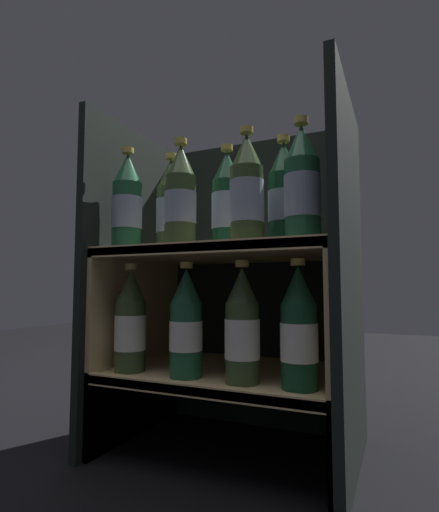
{
  "coord_description": "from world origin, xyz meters",
  "views": [
    {
      "loc": [
        0.38,
        -0.71,
        0.39
      ],
      "look_at": [
        0.0,
        0.14,
        0.46
      ],
      "focal_mm": 28.0,
      "sensor_mm": 36.0,
      "label": 1
    }
  ],
  "objects_px": {
    "bottle_upper_front_2": "(247,193)",
    "bottle_lower_front_1": "(186,326)",
    "bottle_upper_front_3": "(302,187)",
    "bottle_lower_front_3": "(299,331)",
    "bottle_upper_back_2": "(284,197)",
    "bottle_lower_front_2": "(242,329)",
    "bottle_upper_front_1": "(180,199)",
    "bottle_upper_back_0": "(171,209)",
    "bottle_upper_front_0": "(127,205)",
    "bottle_upper_back_1": "(227,203)",
    "bottle_lower_front_0": "(130,324)"
  },
  "relations": [
    {
      "from": "bottle_upper_front_2",
      "to": "bottle_lower_front_1",
      "type": "relative_size",
      "value": 1.0
    },
    {
      "from": "bottle_upper_front_1",
      "to": "bottle_upper_back_1",
      "type": "bearing_deg",
      "value": 45.07
    },
    {
      "from": "bottle_upper_back_0",
      "to": "bottle_upper_front_2",
      "type": "bearing_deg",
      "value": -18.91
    },
    {
      "from": "bottle_upper_front_3",
      "to": "bottle_lower_front_3",
      "type": "xyz_separation_m",
      "value": [
        -0.01,
        0.0,
        -0.29
      ]
    },
    {
      "from": "bottle_lower_front_0",
      "to": "bottle_lower_front_3",
      "type": "relative_size",
      "value": 1.0
    },
    {
      "from": "bottle_lower_front_3",
      "to": "bottle_upper_front_3",
      "type": "bearing_deg",
      "value": 0.0
    },
    {
      "from": "bottle_upper_front_2",
      "to": "bottle_upper_back_2",
      "type": "height_order",
      "value": "same"
    },
    {
      "from": "bottle_lower_front_2",
      "to": "bottle_upper_back_2",
      "type": "bearing_deg",
      "value": 48.89
    },
    {
      "from": "bottle_upper_back_0",
      "to": "bottle_upper_front_0",
      "type": "bearing_deg",
      "value": -132.72
    },
    {
      "from": "bottle_upper_front_2",
      "to": "bottle_upper_back_1",
      "type": "xyz_separation_m",
      "value": [
        -0.08,
        0.08,
        0.0
      ]
    },
    {
      "from": "bottle_lower_front_2",
      "to": "bottle_lower_front_3",
      "type": "distance_m",
      "value": 0.12
    },
    {
      "from": "bottle_upper_back_0",
      "to": "bottle_lower_front_2",
      "type": "height_order",
      "value": "bottle_upper_back_0"
    },
    {
      "from": "bottle_lower_front_1",
      "to": "bottle_upper_front_3",
      "type": "bearing_deg",
      "value": 0.0
    },
    {
      "from": "bottle_upper_front_0",
      "to": "bottle_upper_front_2",
      "type": "bearing_deg",
      "value": 0.0
    },
    {
      "from": "bottle_upper_front_1",
      "to": "bottle_upper_front_3",
      "type": "distance_m",
      "value": 0.28
    },
    {
      "from": "bottle_upper_front_1",
      "to": "bottle_lower_front_2",
      "type": "relative_size",
      "value": 1.0
    },
    {
      "from": "bottle_upper_front_3",
      "to": "bottle_lower_front_2",
      "type": "relative_size",
      "value": 1.0
    },
    {
      "from": "bottle_upper_front_3",
      "to": "bottle_lower_front_2",
      "type": "bearing_deg",
      "value": 180.0
    },
    {
      "from": "bottle_upper_back_2",
      "to": "bottle_lower_front_1",
      "type": "distance_m",
      "value": 0.36
    },
    {
      "from": "bottle_upper_front_0",
      "to": "bottle_lower_front_1",
      "type": "bearing_deg",
      "value": 0.0
    },
    {
      "from": "bottle_upper_front_1",
      "to": "bottle_upper_back_0",
      "type": "xyz_separation_m",
      "value": [
        -0.07,
        0.08,
        -0.0
      ]
    },
    {
      "from": "bottle_lower_front_1",
      "to": "bottle_lower_front_2",
      "type": "bearing_deg",
      "value": 0.0
    },
    {
      "from": "bottle_upper_front_3",
      "to": "bottle_lower_front_3",
      "type": "distance_m",
      "value": 0.29
    },
    {
      "from": "bottle_upper_front_0",
      "to": "bottle_lower_front_2",
      "type": "distance_m",
      "value": 0.41
    },
    {
      "from": "bottle_upper_front_2",
      "to": "bottle_lower_front_1",
      "type": "height_order",
      "value": "bottle_upper_front_2"
    },
    {
      "from": "bottle_upper_front_2",
      "to": "bottle_upper_front_3",
      "type": "relative_size",
      "value": 1.0
    },
    {
      "from": "bottle_upper_front_0",
      "to": "bottle_upper_back_1",
      "type": "xyz_separation_m",
      "value": [
        0.23,
        0.08,
        -0.0
      ]
    },
    {
      "from": "bottle_upper_front_1",
      "to": "bottle_lower_front_2",
      "type": "bearing_deg",
      "value": 0.0
    },
    {
      "from": "bottle_upper_back_2",
      "to": "bottle_lower_front_0",
      "type": "bearing_deg",
      "value": -167.09
    },
    {
      "from": "bottle_lower_front_0",
      "to": "bottle_lower_front_1",
      "type": "relative_size",
      "value": 1.0
    },
    {
      "from": "bottle_lower_front_2",
      "to": "bottle_lower_front_1",
      "type": "bearing_deg",
      "value": 180.0
    },
    {
      "from": "bottle_upper_back_1",
      "to": "bottle_upper_front_2",
      "type": "bearing_deg",
      "value": -45.07
    },
    {
      "from": "bottle_lower_front_1",
      "to": "bottle_lower_front_3",
      "type": "xyz_separation_m",
      "value": [
        0.25,
        0.0,
        -0.0
      ]
    },
    {
      "from": "bottle_upper_front_2",
      "to": "bottle_upper_front_3",
      "type": "bearing_deg",
      "value": 0.0
    },
    {
      "from": "bottle_lower_front_2",
      "to": "bottle_lower_front_3",
      "type": "height_order",
      "value": "same"
    },
    {
      "from": "bottle_upper_front_0",
      "to": "bottle_upper_front_3",
      "type": "height_order",
      "value": "same"
    },
    {
      "from": "bottle_upper_front_0",
      "to": "bottle_upper_front_3",
      "type": "relative_size",
      "value": 1.0
    },
    {
      "from": "bottle_upper_front_3",
      "to": "bottle_lower_front_1",
      "type": "xyz_separation_m",
      "value": [
        -0.26,
        0.0,
        -0.28
      ]
    },
    {
      "from": "bottle_upper_front_3",
      "to": "bottle_lower_front_1",
      "type": "relative_size",
      "value": 1.0
    },
    {
      "from": "bottle_upper_front_1",
      "to": "bottle_lower_front_2",
      "type": "xyz_separation_m",
      "value": [
        0.15,
        0.0,
        -0.29
      ]
    },
    {
      "from": "bottle_upper_front_2",
      "to": "bottle_lower_front_1",
      "type": "distance_m",
      "value": 0.32
    },
    {
      "from": "bottle_upper_front_2",
      "to": "bottle_lower_front_3",
      "type": "bearing_deg",
      "value": 0.0
    },
    {
      "from": "bottle_upper_front_2",
      "to": "bottle_upper_back_0",
      "type": "relative_size",
      "value": 1.0
    },
    {
      "from": "bottle_upper_front_1",
      "to": "bottle_upper_back_2",
      "type": "xyz_separation_m",
      "value": [
        0.22,
        0.08,
        0.0
      ]
    },
    {
      "from": "bottle_lower_front_1",
      "to": "bottle_upper_front_2",
      "type": "bearing_deg",
      "value": 0.0
    },
    {
      "from": "bottle_upper_back_2",
      "to": "bottle_lower_front_1",
      "type": "relative_size",
      "value": 1.0
    },
    {
      "from": "bottle_upper_front_0",
      "to": "bottle_upper_front_2",
      "type": "height_order",
      "value": "same"
    },
    {
      "from": "bottle_upper_front_1",
      "to": "bottle_lower_front_1",
      "type": "bearing_deg",
      "value": 0.0
    },
    {
      "from": "bottle_upper_front_3",
      "to": "bottle_upper_front_2",
      "type": "bearing_deg",
      "value": 180.0
    },
    {
      "from": "bottle_upper_front_3",
      "to": "bottle_lower_front_2",
      "type": "xyz_separation_m",
      "value": [
        -0.13,
        0.0,
        -0.29
      ]
    }
  ]
}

